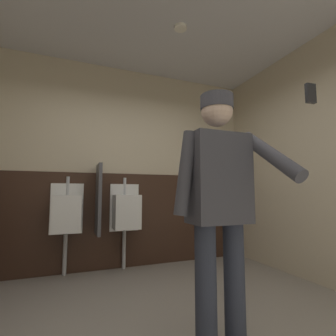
{
  "coord_description": "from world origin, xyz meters",
  "views": [
    {
      "loc": [
        -0.67,
        -1.69,
        1.03
      ],
      "look_at": [
        0.14,
        0.35,
        1.25
      ],
      "focal_mm": 26.34,
      "sensor_mm": 36.0,
      "label": 1
    }
  ],
  "objects_px": {
    "urinal_left": "(66,213)",
    "cell_phone": "(311,93)",
    "urinal_middle": "(126,211)",
    "soap_dispenser": "(185,164)",
    "person": "(219,196)"
  },
  "relations": [
    {
      "from": "urinal_left",
      "to": "soap_dispenser",
      "type": "bearing_deg",
      "value": 4.03
    },
    {
      "from": "cell_phone",
      "to": "soap_dispenser",
      "type": "height_order",
      "value": "cell_phone"
    },
    {
      "from": "urinal_middle",
      "to": "cell_phone",
      "type": "relative_size",
      "value": 11.27
    },
    {
      "from": "urinal_middle",
      "to": "cell_phone",
      "type": "bearing_deg",
      "value": -78.18
    },
    {
      "from": "urinal_left",
      "to": "urinal_middle",
      "type": "relative_size",
      "value": 1.0
    },
    {
      "from": "soap_dispenser",
      "to": "urinal_middle",
      "type": "bearing_deg",
      "value": -172.78
    },
    {
      "from": "urinal_left",
      "to": "cell_phone",
      "type": "xyz_separation_m",
      "value": [
        1.26,
        -2.43,
        0.8
      ]
    },
    {
      "from": "cell_phone",
      "to": "soap_dispenser",
      "type": "xyz_separation_m",
      "value": [
        0.43,
        2.55,
        -0.1
      ]
    },
    {
      "from": "person",
      "to": "soap_dispenser",
      "type": "height_order",
      "value": "person"
    },
    {
      "from": "person",
      "to": "soap_dispenser",
      "type": "bearing_deg",
      "value": 70.87
    },
    {
      "from": "urinal_middle",
      "to": "soap_dispenser",
      "type": "height_order",
      "value": "soap_dispenser"
    },
    {
      "from": "urinal_left",
      "to": "cell_phone",
      "type": "height_order",
      "value": "cell_phone"
    },
    {
      "from": "urinal_left",
      "to": "cell_phone",
      "type": "distance_m",
      "value": 2.85
    },
    {
      "from": "urinal_left",
      "to": "urinal_middle",
      "type": "xyz_separation_m",
      "value": [
        0.75,
        0.0,
        0.0
      ]
    },
    {
      "from": "person",
      "to": "soap_dispenser",
      "type": "distance_m",
      "value": 2.22
    }
  ]
}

